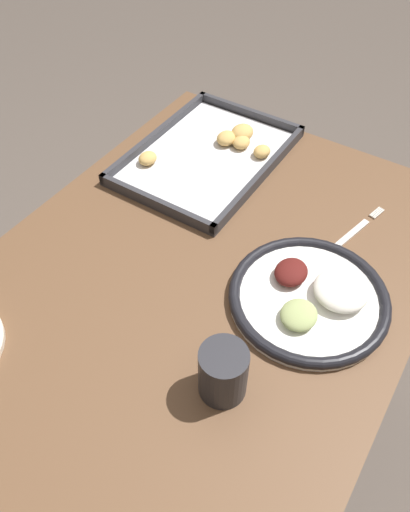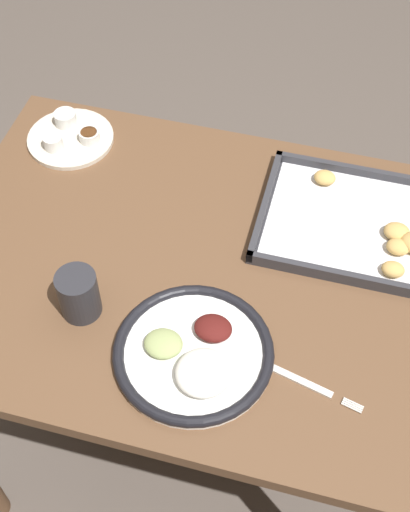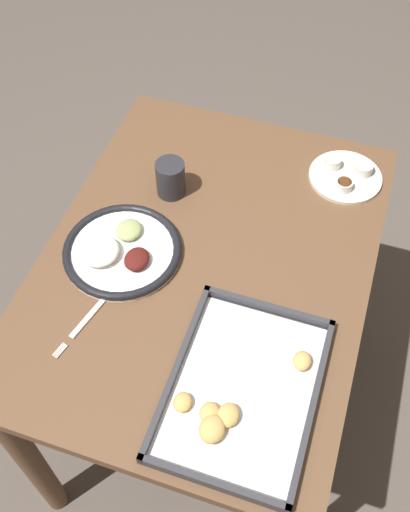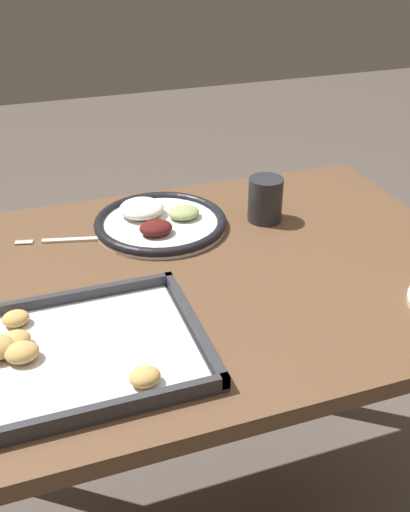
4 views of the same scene
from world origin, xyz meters
name	(u,v)px [view 4 (image 4 of 4)]	position (x,y,z in m)	size (l,w,h in m)	color
dining_table	(211,330)	(0.00, 0.00, 0.64)	(1.00, 0.74, 0.78)	brown
dinner_plate	(159,221)	(0.05, -0.19, 0.79)	(0.27, 0.27, 0.04)	white
fork	(77,240)	(0.22, -0.19, 0.78)	(0.22, 0.06, 0.00)	silver
baking_tray	(62,353)	(0.29, 0.16, 0.79)	(0.40, 0.29, 0.04)	#333338
drinking_cup	(265,199)	(-0.17, -0.15, 0.83)	(0.07, 0.07, 0.09)	#28282D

